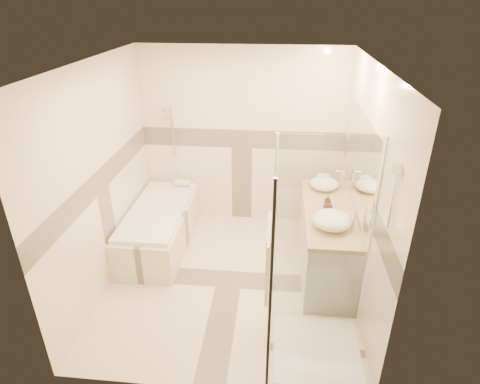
# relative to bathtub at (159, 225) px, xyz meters

# --- Properties ---
(room) EXTENTS (2.82, 3.02, 2.52)m
(room) POSITION_rel_bathtub_xyz_m (1.08, -0.64, 0.95)
(room) COLOR beige
(room) RESTS_ON ground
(bathtub) EXTENTS (0.75, 1.70, 0.56)m
(bathtub) POSITION_rel_bathtub_xyz_m (0.00, 0.00, 0.00)
(bathtub) COLOR beige
(bathtub) RESTS_ON ground
(vanity) EXTENTS (0.58, 1.62, 0.85)m
(vanity) POSITION_rel_bathtub_xyz_m (2.15, -0.35, 0.12)
(vanity) COLOR silver
(vanity) RESTS_ON ground
(shower_enclosure) EXTENTS (0.96, 0.93, 2.04)m
(shower_enclosure) POSITION_rel_bathtub_xyz_m (1.86, -1.62, 0.20)
(shower_enclosure) COLOR beige
(shower_enclosure) RESTS_ON ground
(vessel_sink_near) EXTENTS (0.36, 0.36, 0.14)m
(vessel_sink_near) POSITION_rel_bathtub_xyz_m (2.13, 0.20, 0.61)
(vessel_sink_near) COLOR white
(vessel_sink_near) RESTS_ON vanity
(vessel_sink_far) EXTENTS (0.42, 0.42, 0.17)m
(vessel_sink_far) POSITION_rel_bathtub_xyz_m (2.13, -0.73, 0.63)
(vessel_sink_far) COLOR white
(vessel_sink_far) RESTS_ON vanity
(faucet_near) EXTENTS (0.11, 0.03, 0.27)m
(faucet_near) POSITION_rel_bathtub_xyz_m (2.35, 0.20, 0.70)
(faucet_near) COLOR silver
(faucet_near) RESTS_ON vanity
(faucet_far) EXTENTS (0.11, 0.03, 0.26)m
(faucet_far) POSITION_rel_bathtub_xyz_m (2.35, -0.73, 0.69)
(faucet_far) COLOR silver
(faucet_far) RESTS_ON vanity
(amenity_bottle_a) EXTENTS (0.07, 0.07, 0.15)m
(amenity_bottle_a) POSITION_rel_bathtub_xyz_m (2.13, -0.28, 0.62)
(amenity_bottle_a) COLOR black
(amenity_bottle_a) RESTS_ON vanity
(amenity_bottle_b) EXTENTS (0.13, 0.13, 0.13)m
(amenity_bottle_b) POSITION_rel_bathtub_xyz_m (2.13, -0.36, 0.61)
(amenity_bottle_b) COLOR black
(amenity_bottle_b) RESTS_ON vanity
(folded_towels) EXTENTS (0.20, 0.28, 0.08)m
(folded_towels) POSITION_rel_bathtub_xyz_m (2.13, 0.37, 0.58)
(folded_towels) COLOR silver
(folded_towels) RESTS_ON vanity
(rolled_towel) EXTENTS (0.22, 0.10, 0.10)m
(rolled_towel) POSITION_rel_bathtub_xyz_m (0.18, 0.68, 0.30)
(rolled_towel) COLOR silver
(rolled_towel) RESTS_ON bathtub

